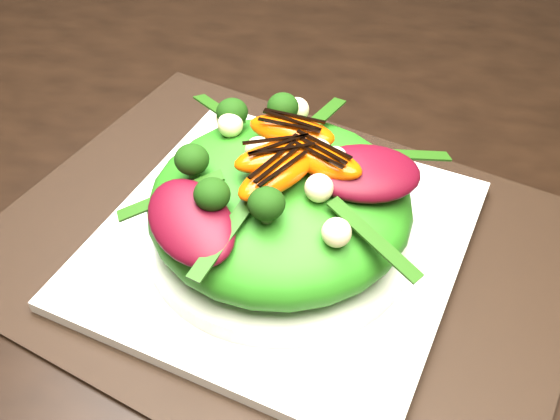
% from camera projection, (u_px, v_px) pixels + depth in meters
% --- Properties ---
extents(dining_table, '(1.60, 0.90, 0.75)m').
position_uv_depth(dining_table, '(151.00, 118.00, 0.70)').
color(dining_table, black).
rests_on(dining_table, floor).
extents(placemat, '(0.55, 0.48, 0.00)m').
position_uv_depth(placemat, '(280.00, 248.00, 0.54)').
color(placemat, black).
rests_on(placemat, dining_table).
extents(plate_base, '(0.34, 0.34, 0.01)m').
position_uv_depth(plate_base, '(280.00, 242.00, 0.53)').
color(plate_base, silver).
rests_on(plate_base, placemat).
extents(salad_bowl, '(0.26, 0.26, 0.02)m').
position_uv_depth(salad_bowl, '(280.00, 231.00, 0.52)').
color(salad_bowl, silver).
rests_on(salad_bowl, plate_base).
extents(lettuce_mound, '(0.22, 0.22, 0.07)m').
position_uv_depth(lettuce_mound, '(280.00, 203.00, 0.50)').
color(lettuce_mound, '#2D7D17').
rests_on(lettuce_mound, salad_bowl).
extents(radicchio_leaf, '(0.10, 0.08, 0.02)m').
position_uv_depth(radicchio_leaf, '(366.00, 173.00, 0.47)').
color(radicchio_leaf, '#430713').
rests_on(radicchio_leaf, lettuce_mound).
extents(orange_segment, '(0.07, 0.03, 0.02)m').
position_uv_depth(orange_segment, '(261.00, 142.00, 0.49)').
color(orange_segment, '#C63E03').
rests_on(orange_segment, lettuce_mound).
extents(broccoli_floret, '(0.04, 0.04, 0.04)m').
position_uv_depth(broccoli_floret, '(225.00, 132.00, 0.49)').
color(broccoli_floret, '#143209').
rests_on(broccoli_floret, lettuce_mound).
extents(macadamia_nut, '(0.02, 0.02, 0.02)m').
position_uv_depth(macadamia_nut, '(295.00, 185.00, 0.45)').
color(macadamia_nut, beige).
rests_on(macadamia_nut, lettuce_mound).
extents(balsamic_drizzle, '(0.04, 0.01, 0.00)m').
position_uv_depth(balsamic_drizzle, '(261.00, 132.00, 0.48)').
color(balsamic_drizzle, black).
rests_on(balsamic_drizzle, orange_segment).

